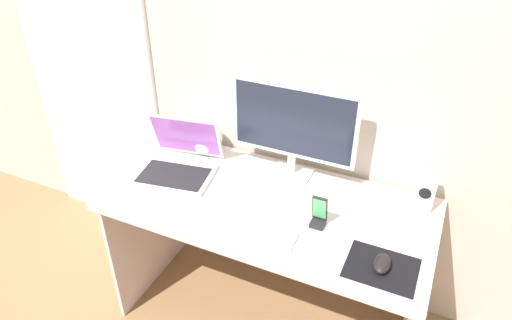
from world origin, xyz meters
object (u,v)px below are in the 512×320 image
fishbowl (206,139)px  keyboard_external (243,229)px  monitor (293,127)px  speaker_right (425,192)px  laptop (179,162)px  mouse (382,264)px  phone_in_dock (319,215)px

fishbowl → keyboard_external: size_ratio=0.37×
monitor → speaker_right: size_ratio=3.68×
laptop → monitor: bearing=20.9°
mouse → phone_in_dock: size_ratio=0.72×
monitor → keyboard_external: size_ratio=1.34×
laptop → mouse: (0.98, -0.22, -0.03)m
laptop → keyboard_external: (0.45, -0.25, -0.04)m
monitor → fishbowl: (-0.45, 0.01, -0.18)m
keyboard_external → phone_in_dock: size_ratio=3.05×
keyboard_external → mouse: (0.53, 0.02, 0.02)m
phone_in_dock → fishbowl: bearing=156.4°
mouse → speaker_right: bearing=77.0°
keyboard_external → mouse: size_ratio=4.23×
phone_in_dock → mouse: bearing=-24.9°
speaker_right → phone_in_dock: size_ratio=1.11×
mouse → phone_in_dock: (-0.28, 0.13, 0.03)m
monitor → phone_in_dock: (0.22, -0.28, -0.20)m
keyboard_external → fishbowl: bearing=129.9°
speaker_right → fishbowl: (-1.03, 0.00, -0.00)m
monitor → laptop: size_ratio=1.47×
laptop → keyboard_external: bearing=-29.0°
laptop → fishbowl: size_ratio=2.46×
monitor → keyboard_external: 0.50m
speaker_right → phone_in_dock: 0.46m
laptop → phone_in_dock: bearing=-7.6°
keyboard_external → phone_in_dock: bearing=28.0°
fishbowl → keyboard_external: 0.61m
fishbowl → speaker_right: bearing=-0.2°
laptop → keyboard_external: laptop is taller
speaker_right → fishbowl: size_ratio=0.98×
speaker_right → laptop: laptop is taller
speaker_right → mouse: bearing=-101.0°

